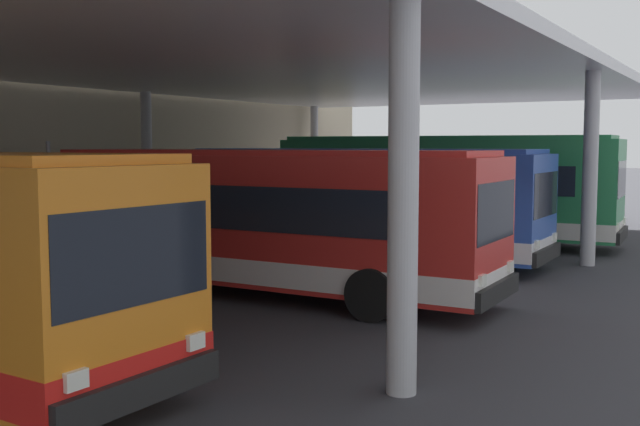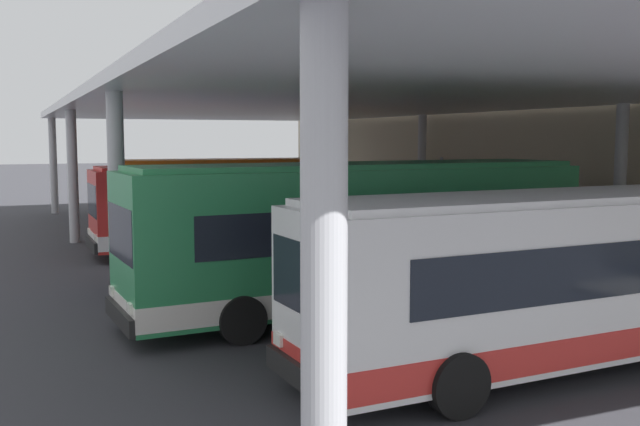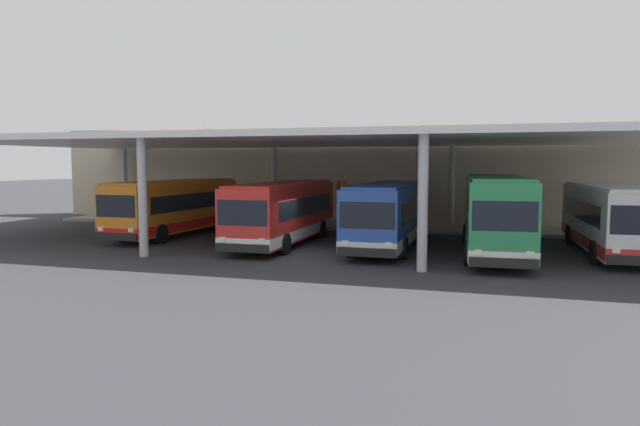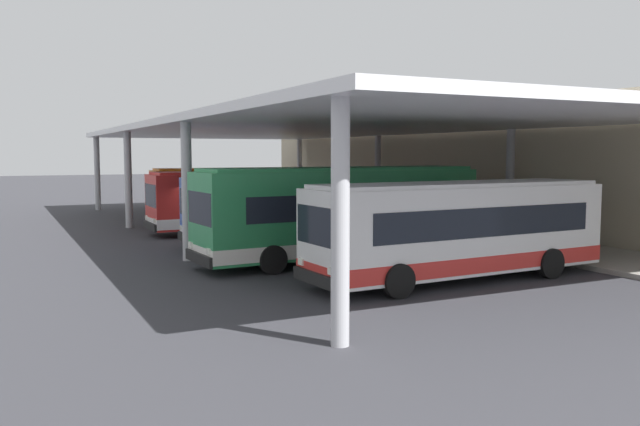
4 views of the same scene
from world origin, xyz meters
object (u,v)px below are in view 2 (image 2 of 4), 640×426
(bus_middle_bay, at_px, (305,221))
(bus_departing, at_px, (564,276))
(trash_bin, at_px, (628,257))
(bus_second_bay, at_px, (239,206))
(bus_far_bay, at_px, (362,236))
(banner_sign, at_px, (441,193))
(bus_nearest_bay, at_px, (228,191))

(bus_middle_bay, height_order, bus_departing, same)
(bus_departing, height_order, trash_bin, bus_departing)
(bus_middle_bay, bearing_deg, trash_bin, 61.54)
(bus_second_bay, xyz_separation_m, bus_far_bay, (10.37, -0.19, 0.19))
(bus_second_bay, height_order, bus_middle_bay, same)
(banner_sign, bearing_deg, bus_far_bay, -41.27)
(bus_second_bay, height_order, banner_sign, banner_sign)
(bus_middle_bay, relative_size, bus_far_bay, 0.92)
(bus_far_bay, distance_m, bus_departing, 5.28)
(bus_nearest_bay, xyz_separation_m, bus_middle_bay, (12.69, -1.32, 0.00))
(bus_middle_bay, xyz_separation_m, bus_far_bay, (4.99, -0.58, 0.19))
(bus_far_bay, bearing_deg, bus_departing, 17.26)
(bus_second_bay, distance_m, trash_bin, 13.25)
(bus_second_bay, bearing_deg, bus_departing, 5.12)
(bus_nearest_bay, xyz_separation_m, bus_departing, (22.72, -0.33, 0.00))
(bus_departing, height_order, banner_sign, banner_sign)
(bus_nearest_bay, xyz_separation_m, banner_sign, (8.31, 6.32, 0.32))
(bus_second_bay, height_order, trash_bin, bus_second_bay)
(bus_middle_bay, bearing_deg, bus_far_bay, -6.63)
(bus_far_bay, bearing_deg, bus_nearest_bay, 173.87)
(bus_nearest_bay, bearing_deg, banner_sign, 37.23)
(bus_second_bay, bearing_deg, bus_middle_bay, 4.19)
(bus_second_bay, height_order, bus_far_bay, bus_far_bay)
(bus_second_bay, bearing_deg, trash_bin, 41.45)
(bus_departing, bearing_deg, bus_second_bay, -174.88)
(bus_second_bay, xyz_separation_m, bus_middle_bay, (5.38, 0.39, 0.00))
(bus_second_bay, distance_m, bus_departing, 15.47)
(bus_far_bay, height_order, banner_sign, bus_far_bay)
(bus_second_bay, bearing_deg, bus_far_bay, -1.03)
(bus_nearest_bay, bearing_deg, bus_far_bay, -6.13)
(bus_departing, relative_size, trash_bin, 10.84)
(bus_second_bay, distance_m, bus_far_bay, 10.37)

